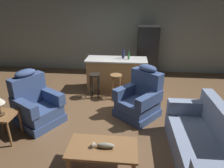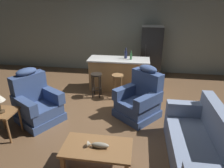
{
  "view_description": "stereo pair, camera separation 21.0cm",
  "coord_description": "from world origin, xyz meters",
  "px_view_note": "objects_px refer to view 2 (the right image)",
  "views": [
    {
      "loc": [
        0.43,
        -4.35,
        2.55
      ],
      "look_at": [
        0.01,
        -0.1,
        0.75
      ],
      "focal_mm": 32.0,
      "sensor_mm": 36.0,
      "label": 1
    },
    {
      "loc": [
        0.64,
        -4.32,
        2.55
      ],
      "look_at": [
        0.01,
        -0.1,
        0.75
      ],
      "focal_mm": 32.0,
      "sensor_mm": 36.0,
      "label": 2
    }
  ],
  "objects_px": {
    "end_table": "(4,116)",
    "bottle_short_amber": "(126,54)",
    "bottle_tall_green": "(131,56)",
    "bar_stool_left": "(96,81)",
    "bar_stool_right": "(139,83)",
    "couch": "(202,147)",
    "bar_stool_middle": "(117,82)",
    "kitchen_island": "(119,74)",
    "recliner_near_island": "(140,99)",
    "coffee_table": "(97,149)",
    "recliner_near_lamp": "(37,103)",
    "refrigerator": "(151,53)",
    "fish_figurine": "(98,145)"
  },
  "relations": [
    {
      "from": "kitchen_island",
      "to": "end_table",
      "type": "bearing_deg",
      "value": -126.02
    },
    {
      "from": "recliner_near_lamp",
      "to": "refrigerator",
      "type": "distance_m",
      "value": 4.15
    },
    {
      "from": "coffee_table",
      "to": "fish_figurine",
      "type": "xyz_separation_m",
      "value": [
        0.02,
        -0.01,
        0.1
      ]
    },
    {
      "from": "bottle_tall_green",
      "to": "bottle_short_amber",
      "type": "distance_m",
      "value": 0.2
    },
    {
      "from": "bar_stool_left",
      "to": "bottle_tall_green",
      "type": "height_order",
      "value": "bottle_tall_green"
    },
    {
      "from": "end_table",
      "to": "bar_stool_left",
      "type": "relative_size",
      "value": 0.82
    },
    {
      "from": "bar_stool_middle",
      "to": "bottle_short_amber",
      "type": "distance_m",
      "value": 0.95
    },
    {
      "from": "couch",
      "to": "fish_figurine",
      "type": "bearing_deg",
      "value": 11.14
    },
    {
      "from": "bottle_short_amber",
      "to": "recliner_near_island",
      "type": "bearing_deg",
      "value": -73.14
    },
    {
      "from": "kitchen_island",
      "to": "refrigerator",
      "type": "relative_size",
      "value": 1.02
    },
    {
      "from": "kitchen_island",
      "to": "fish_figurine",
      "type": "bearing_deg",
      "value": -88.99
    },
    {
      "from": "coffee_table",
      "to": "recliner_near_lamp",
      "type": "xyz_separation_m",
      "value": [
        -1.64,
        1.2,
        0.06
      ]
    },
    {
      "from": "coffee_table",
      "to": "bottle_short_amber",
      "type": "height_order",
      "value": "bottle_short_amber"
    },
    {
      "from": "bar_stool_left",
      "to": "bar_stool_middle",
      "type": "bearing_deg",
      "value": 0.0
    },
    {
      "from": "coffee_table",
      "to": "refrigerator",
      "type": "height_order",
      "value": "refrigerator"
    },
    {
      "from": "kitchen_island",
      "to": "bar_stool_left",
      "type": "xyz_separation_m",
      "value": [
        -0.55,
        -0.63,
        -0.01
      ]
    },
    {
      "from": "recliner_near_island",
      "to": "bar_stool_right",
      "type": "distance_m",
      "value": 0.86
    },
    {
      "from": "couch",
      "to": "bar_stool_middle",
      "type": "height_order",
      "value": "couch"
    },
    {
      "from": "fish_figurine",
      "to": "recliner_near_island",
      "type": "distance_m",
      "value": 1.85
    },
    {
      "from": "couch",
      "to": "recliner_near_lamp",
      "type": "xyz_separation_m",
      "value": [
        -3.31,
        0.86,
        0.08
      ]
    },
    {
      "from": "kitchen_island",
      "to": "bottle_short_amber",
      "type": "xyz_separation_m",
      "value": [
        0.19,
        0.09,
        0.59
      ]
    },
    {
      "from": "bar_stool_left",
      "to": "bar_stool_right",
      "type": "xyz_separation_m",
      "value": [
        1.18,
        0.0,
        0.0
      ]
    },
    {
      "from": "kitchen_island",
      "to": "bottle_short_amber",
      "type": "height_order",
      "value": "bottle_short_amber"
    },
    {
      "from": "bar_stool_middle",
      "to": "bar_stool_right",
      "type": "relative_size",
      "value": 1.0
    },
    {
      "from": "couch",
      "to": "bottle_short_amber",
      "type": "distance_m",
      "value": 3.42
    },
    {
      "from": "kitchen_island",
      "to": "bottle_tall_green",
      "type": "height_order",
      "value": "bottle_tall_green"
    },
    {
      "from": "coffee_table",
      "to": "end_table",
      "type": "xyz_separation_m",
      "value": [
        -1.98,
        0.55,
        0.1
      ]
    },
    {
      "from": "bar_stool_right",
      "to": "bottle_tall_green",
      "type": "bearing_deg",
      "value": 114.34
    },
    {
      "from": "kitchen_island",
      "to": "bottle_tall_green",
      "type": "distance_m",
      "value": 0.67
    },
    {
      "from": "kitchen_island",
      "to": "bar_stool_middle",
      "type": "height_order",
      "value": "kitchen_island"
    },
    {
      "from": "fish_figurine",
      "to": "bottle_short_amber",
      "type": "bearing_deg",
      "value": 87.68
    },
    {
      "from": "bottle_tall_green",
      "to": "recliner_near_lamp",
      "type": "bearing_deg",
      "value": -134.3
    },
    {
      "from": "recliner_near_lamp",
      "to": "bar_stool_left",
      "type": "bearing_deg",
      "value": 84.18
    },
    {
      "from": "bar_stool_middle",
      "to": "bottle_tall_green",
      "type": "height_order",
      "value": "bottle_tall_green"
    },
    {
      "from": "recliner_near_island",
      "to": "end_table",
      "type": "relative_size",
      "value": 2.14
    },
    {
      "from": "refrigerator",
      "to": "kitchen_island",
      "type": "bearing_deg",
      "value": -128.96
    },
    {
      "from": "couch",
      "to": "bar_stool_middle",
      "type": "relative_size",
      "value": 2.81
    },
    {
      "from": "recliner_near_lamp",
      "to": "recliner_near_island",
      "type": "distance_m",
      "value": 2.34
    },
    {
      "from": "fish_figurine",
      "to": "recliner_near_island",
      "type": "height_order",
      "value": "recliner_near_island"
    },
    {
      "from": "refrigerator",
      "to": "bottle_tall_green",
      "type": "height_order",
      "value": "refrigerator"
    },
    {
      "from": "end_table",
      "to": "bottle_short_amber",
      "type": "height_order",
      "value": "bottle_short_amber"
    },
    {
      "from": "kitchen_island",
      "to": "refrigerator",
      "type": "height_order",
      "value": "refrigerator"
    },
    {
      "from": "couch",
      "to": "bottle_tall_green",
      "type": "relative_size",
      "value": 7.29
    },
    {
      "from": "coffee_table",
      "to": "bottle_tall_green",
      "type": "bearing_deg",
      "value": 84.34
    },
    {
      "from": "coffee_table",
      "to": "bottle_tall_green",
      "type": "distance_m",
      "value": 3.29
    },
    {
      "from": "bar_stool_right",
      "to": "bottle_short_amber",
      "type": "relative_size",
      "value": 2.15
    },
    {
      "from": "recliner_near_lamp",
      "to": "bar_stool_middle",
      "type": "height_order",
      "value": "recliner_near_lamp"
    },
    {
      "from": "recliner_near_island",
      "to": "end_table",
      "type": "bearing_deg",
      "value": -25.5
    },
    {
      "from": "end_table",
      "to": "bottle_tall_green",
      "type": "bearing_deg",
      "value": 49.15
    },
    {
      "from": "fish_figurine",
      "to": "couch",
      "type": "relative_size",
      "value": 0.18
    }
  ]
}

